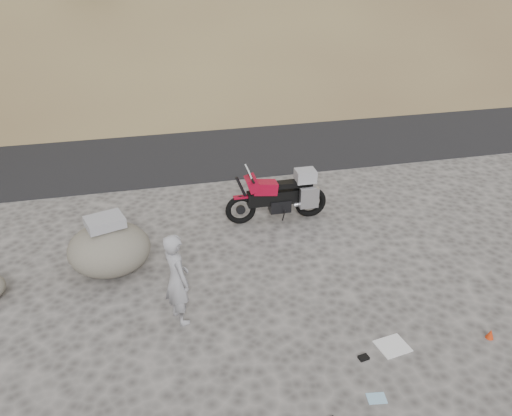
{
  "coord_description": "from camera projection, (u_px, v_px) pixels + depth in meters",
  "views": [
    {
      "loc": [
        -2.58,
        -6.8,
        5.89
      ],
      "look_at": [
        -0.54,
        1.99,
        1.0
      ],
      "focal_mm": 35.0,
      "sensor_mm": 36.0,
      "label": 1
    }
  ],
  "objects": [
    {
      "name": "ground",
      "position": [
        309.0,
        303.0,
        9.14
      ],
      "size": [
        140.0,
        140.0,
        0.0
      ],
      "primitive_type": "plane",
      "color": "#484442",
      "rests_on": "ground"
    },
    {
      "name": "motorcycle",
      "position": [
        281.0,
        196.0,
        11.59
      ],
      "size": [
        2.44,
        0.7,
        1.45
      ],
      "rotation": [
        0.0,
        0.0,
        -0.01
      ],
      "color": "black",
      "rests_on": "ground"
    },
    {
      "name": "road",
      "position": [
        225.0,
        136.0,
        16.85
      ],
      "size": [
        120.0,
        7.0,
        0.05
      ],
      "primitive_type": "cube",
      "color": "black",
      "rests_on": "ground"
    },
    {
      "name": "man",
      "position": [
        181.0,
        318.0,
        8.77
      ],
      "size": [
        0.61,
        0.74,
        1.72
      ],
      "primitive_type": "imported",
      "rotation": [
        0.0,
        0.0,
        1.95
      ],
      "color": "#95959A",
      "rests_on": "ground"
    },
    {
      "name": "gear_glove_a",
      "position": [
        364.0,
        358.0,
        7.92
      ],
      "size": [
        0.18,
        0.14,
        0.05
      ],
      "primitive_type": "cube",
      "rotation": [
        0.0,
        0.0,
        0.16
      ],
      "color": "black",
      "rests_on": "ground"
    },
    {
      "name": "gear_blue_cloth",
      "position": [
        377.0,
        398.0,
        7.24
      ],
      "size": [
        0.3,
        0.24,
        0.01
      ],
      "primitive_type": "cube",
      "rotation": [
        0.0,
        0.0,
        -0.15
      ],
      "color": "#90C2DF",
      "rests_on": "ground"
    },
    {
      "name": "gear_white_cloth",
      "position": [
        392.0,
        346.0,
        8.16
      ],
      "size": [
        0.56,
        0.51,
        0.02
      ],
      "primitive_type": "cube",
      "rotation": [
        0.0,
        0.0,
        0.16
      ],
      "color": "white",
      "rests_on": "ground"
    },
    {
      "name": "boulder",
      "position": [
        109.0,
        248.0,
        9.77
      ],
      "size": [
        1.73,
        1.51,
        1.22
      ],
      "rotation": [
        0.0,
        0.0,
        0.1
      ],
      "color": "#59544C",
      "rests_on": "ground"
    },
    {
      "name": "gear_funnel",
      "position": [
        490.0,
        334.0,
        8.3
      ],
      "size": [
        0.17,
        0.17,
        0.17
      ],
      "primitive_type": "cone",
      "rotation": [
        0.0,
        0.0,
        -0.31
      ],
      "color": "red",
      "rests_on": "ground"
    }
  ]
}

